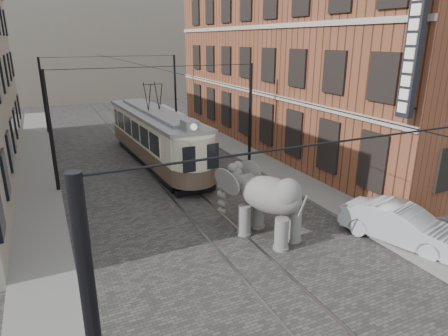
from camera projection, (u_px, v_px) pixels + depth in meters
name	position (u px, v px, depth m)	size (l,w,h in m)	color
ground	(209.00, 219.00, 16.68)	(120.00, 120.00, 0.00)	#474442
tram_rails	(209.00, 219.00, 16.67)	(1.54, 80.00, 0.02)	slate
sidewalk_right	(322.00, 195.00, 19.05)	(2.00, 60.00, 0.15)	slate
sidewalk_left	(41.00, 250.00, 14.05)	(2.00, 60.00, 0.15)	slate
brick_building	(304.00, 59.00, 26.96)	(8.00, 26.00, 12.00)	brown
distant_block	(84.00, 42.00, 48.96)	(28.00, 10.00, 14.00)	gray
catenary	(166.00, 128.00, 19.97)	(11.00, 30.20, 6.00)	black
tram	(155.00, 124.00, 23.54)	(2.51, 12.18, 4.83)	beige
elephant	(270.00, 205.00, 14.73)	(2.43, 4.42, 2.70)	slate
parked_car	(402.00, 225.00, 14.55)	(1.55, 4.41, 1.45)	#B4B4B9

